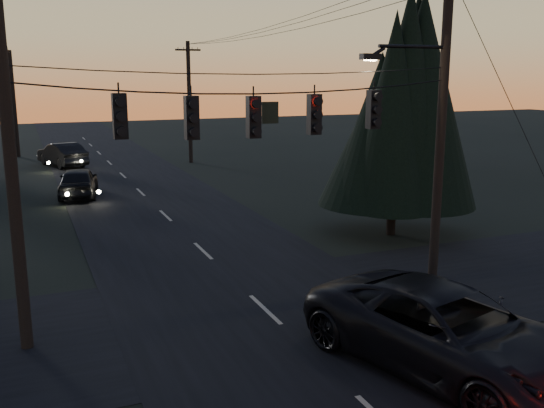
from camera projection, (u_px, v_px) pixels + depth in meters
name	position (u px, v px, depth m)	size (l,w,h in m)	color
main_road	(176.00, 226.00, 25.44)	(8.00, 120.00, 0.02)	black
cross_road	(265.00, 310.00, 16.42)	(60.00, 7.00, 0.02)	black
utility_pole_right	(432.00, 284.00, 18.48)	(5.00, 0.30, 10.00)	black
utility_pole_left	(28.00, 347.00, 14.17)	(1.80, 0.30, 8.50)	black
utility_pole_far_r	(191.00, 162.00, 43.76)	(1.80, 0.30, 8.50)	black
utility_pole_far_l	(19.00, 157.00, 46.66)	(0.30, 0.30, 8.00)	black
span_signal_assembly	(256.00, 115.00, 15.22)	(11.50, 0.44, 1.56)	black
evergreen_right	(396.00, 107.00, 23.11)	(4.72, 4.72, 8.85)	black
suv_near	(447.00, 332.00, 12.88)	(3.00, 6.50, 1.81)	black
sedan_oncoming_a	(78.00, 182.00, 31.35)	(1.84, 4.56, 1.55)	black
sedan_oncoming_b	(62.00, 155.00, 41.74)	(1.71, 4.91, 1.62)	black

